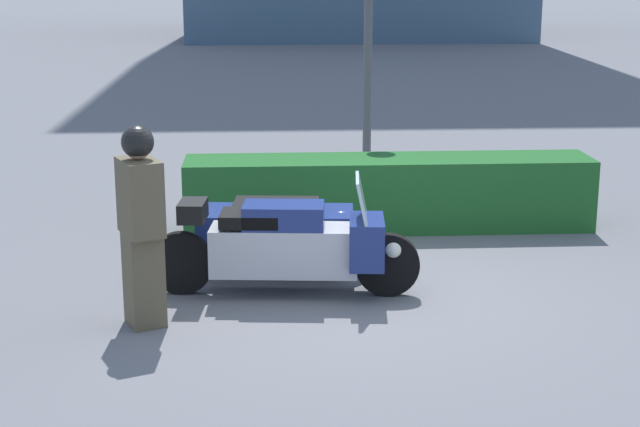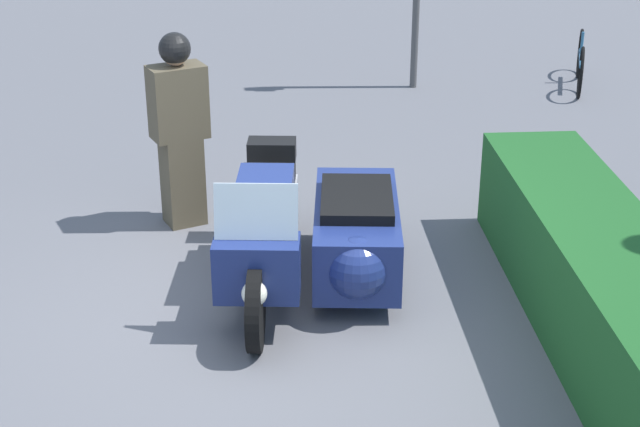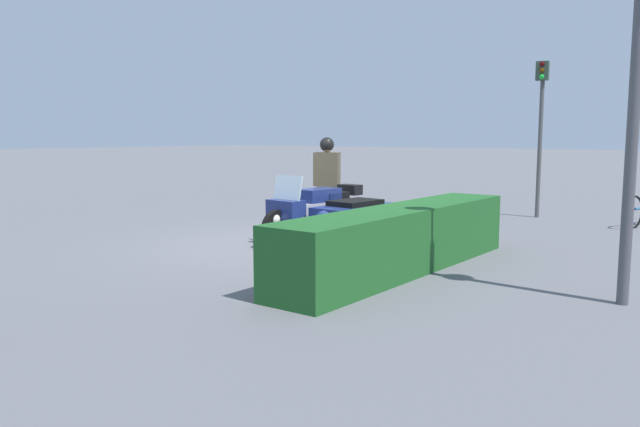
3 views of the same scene
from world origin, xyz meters
TOP-DOWN VIEW (x-y plane):
  - ground_plane at (0.00, 0.00)m, footprint 160.00×160.00m
  - police_motorcycle at (-0.60, 0.50)m, footprint 2.55×1.50m
  - officer_rider at (-1.88, -0.60)m, footprint 0.45×0.55m
  - hedge_bush_curbside at (0.62, 2.47)m, footprint 4.76×0.82m

SIDE VIEW (x-z plane):
  - ground_plane at x=0.00m, z-range 0.00..0.00m
  - hedge_bush_curbside at x=0.62m, z-range 0.00..0.84m
  - police_motorcycle at x=-0.60m, z-range -0.12..1.02m
  - officer_rider at x=-1.88m, z-range 0.05..1.79m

